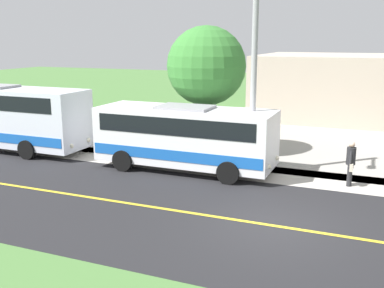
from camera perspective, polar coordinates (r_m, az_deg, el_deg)
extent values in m
plane|color=#477238|center=(14.01, 9.99, -10.06)|extent=(120.00, 120.00, 0.00)
cube|color=black|center=(14.01, 9.99, -10.04)|extent=(8.00, 100.00, 0.01)
cube|color=#B2ADA3|center=(18.83, 13.45, -4.11)|extent=(2.40, 100.00, 0.01)
cube|color=#9E9991|center=(25.62, 22.67, -0.22)|extent=(14.00, 36.00, 0.01)
cube|color=gold|center=(14.00, 9.99, -10.02)|extent=(0.16, 100.00, 0.00)
cube|color=white|center=(19.13, -0.86, 1.10)|extent=(2.52, 7.49, 2.27)
cube|color=blue|center=(19.26, -0.86, -0.59)|extent=(2.56, 7.34, 0.44)
cube|color=black|center=(19.01, -0.87, 2.82)|extent=(2.56, 6.75, 0.70)
cube|color=gray|center=(18.91, -0.88, 4.64)|extent=(1.51, 2.25, 0.12)
cylinder|color=black|center=(19.78, 6.80, -1.66)|extent=(0.25, 0.90, 0.90)
cylinder|color=black|center=(17.45, 4.55, -3.62)|extent=(0.25, 0.90, 0.90)
cylinder|color=black|center=(21.44, -5.24, -0.46)|extent=(0.25, 0.90, 0.90)
cylinder|color=black|center=(19.31, -8.69, -2.08)|extent=(0.25, 0.90, 0.90)
sphere|color=#F2EACC|center=(18.86, 10.58, -1.74)|extent=(0.20, 0.20, 0.20)
sphere|color=#F2EACC|center=(17.55, 9.63, -2.83)|extent=(0.20, 0.20, 0.20)
cylinder|color=black|center=(24.07, -16.25, 0.57)|extent=(0.25, 0.90, 0.90)
cylinder|color=black|center=(22.32, -20.02, -0.67)|extent=(0.25, 0.90, 0.90)
sphere|color=#F2EACC|center=(22.35, -12.87, 0.48)|extent=(0.20, 0.20, 0.20)
sphere|color=#F2EACC|center=(21.32, -14.88, -0.24)|extent=(0.20, 0.20, 0.20)
cylinder|color=#262628|center=(18.35, 19.19, -3.60)|extent=(0.18, 0.18, 0.83)
cylinder|color=#262628|center=(18.15, 19.15, -3.77)|extent=(0.18, 0.18, 0.83)
cylinder|color=#262628|center=(18.06, 19.34, -1.42)|extent=(0.34, 0.34, 0.66)
sphere|color=beige|center=(17.96, 19.45, -0.05)|extent=(0.23, 0.23, 0.23)
cylinder|color=#262628|center=(18.23, 19.38, -1.18)|extent=(0.28, 0.10, 0.60)
cube|color=beige|center=(18.40, 19.46, -2.40)|extent=(0.20, 0.12, 0.28)
cylinder|color=#262628|center=(17.87, 19.32, -1.45)|extent=(0.28, 0.10, 0.60)
cube|color=beige|center=(17.90, 19.36, -2.82)|extent=(0.20, 0.12, 0.28)
cylinder|color=#9E9EA3|center=(18.28, 7.76, 8.32)|extent=(0.24, 0.24, 7.95)
cylinder|color=#4C3826|center=(21.77, 1.75, 2.40)|extent=(0.36, 0.36, 2.83)
sphere|color=#387A33|center=(21.43, 1.81, 9.78)|extent=(3.69, 3.69, 3.69)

